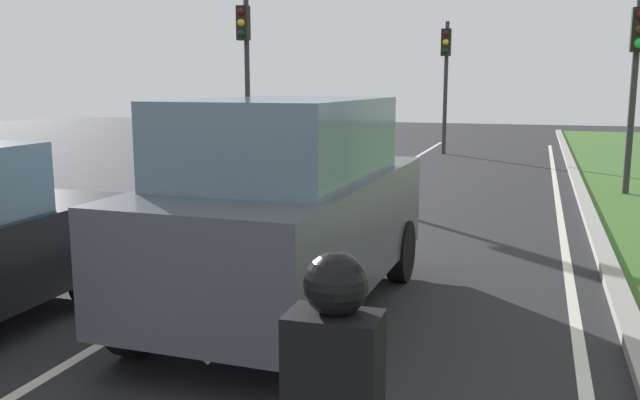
# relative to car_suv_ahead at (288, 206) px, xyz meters

# --- Properties ---
(ground_plane) EXTENTS (60.00, 60.00, 0.00)m
(ground_plane) POSITION_rel_car_suv_ahead_xyz_m (-0.67, 5.71, -1.17)
(ground_plane) COLOR #262628
(lane_line_center) EXTENTS (0.12, 32.00, 0.01)m
(lane_line_center) POSITION_rel_car_suv_ahead_xyz_m (-1.37, 5.71, -1.16)
(lane_line_center) COLOR silver
(lane_line_center) RESTS_ON ground
(lane_line_right_edge) EXTENTS (0.12, 32.00, 0.01)m
(lane_line_right_edge) POSITION_rel_car_suv_ahead_xyz_m (2.93, 5.71, -1.16)
(lane_line_right_edge) COLOR silver
(lane_line_right_edge) RESTS_ON ground
(curb_right) EXTENTS (0.24, 48.00, 0.12)m
(curb_right) POSITION_rel_car_suv_ahead_xyz_m (3.43, 5.71, -1.11)
(curb_right) COLOR #9E9B93
(curb_right) RESTS_ON ground
(car_suv_ahead) EXTENTS (2.05, 4.54, 2.28)m
(car_suv_ahead) POSITION_rel_car_suv_ahead_xyz_m (0.00, 0.00, 0.00)
(car_suv_ahead) COLOR #474C51
(car_suv_ahead) RESTS_ON ground
(rider_person) EXTENTS (0.51, 0.40, 1.16)m
(rider_person) POSITION_rel_car_suv_ahead_xyz_m (1.68, -3.86, 0.02)
(rider_person) COLOR black
(rider_person) RESTS_ON ground
(traffic_light_near_right) EXTENTS (0.32, 0.50, 4.35)m
(traffic_light_near_right) POSITION_rel_car_suv_ahead_xyz_m (4.34, 9.23, 1.71)
(traffic_light_near_right) COLOR #2D2D2D
(traffic_light_near_right) RESTS_ON ground
(traffic_light_overhead_left) EXTENTS (0.32, 0.50, 4.83)m
(traffic_light_overhead_left) POSITION_rel_car_suv_ahead_xyz_m (-5.19, 10.53, 2.04)
(traffic_light_overhead_left) COLOR #2D2D2D
(traffic_light_overhead_left) RESTS_ON ground
(traffic_light_far_median) EXTENTS (0.32, 0.50, 4.50)m
(traffic_light_far_median) POSITION_rel_car_suv_ahead_xyz_m (-0.66, 17.04, 1.88)
(traffic_light_far_median) COLOR #2D2D2D
(traffic_light_far_median) RESTS_ON ground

